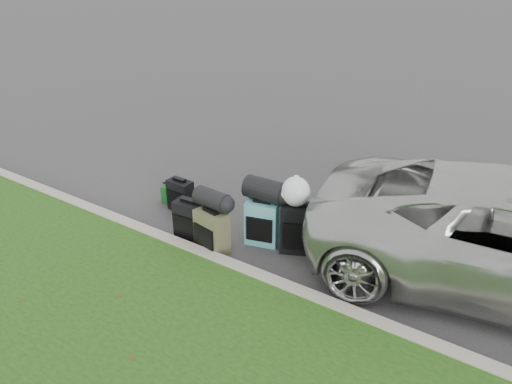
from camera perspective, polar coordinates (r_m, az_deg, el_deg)
The scene contains 12 objects.
ground at distance 7.42m, azimuth -0.21°, elevation -4.57°, with size 120.00×120.00×0.00m, color #383535.
curb at distance 6.70m, azimuth -5.03°, elevation -7.70°, with size 120.00×0.18×0.15m, color #9E937F.
suitcase_small_black at distance 7.99m, azimuth -8.61°, elevation -0.39°, with size 0.40×0.22×0.51m, color black.
suitcase_large_black_left at distance 7.13m, azimuth -7.54°, elevation -3.33°, with size 0.43×0.26×0.61m, color black.
suitcase_olive at distance 6.85m, azimuth -5.05°, elevation -4.54°, with size 0.45×0.28×0.62m, color #424229.
suitcase_teal at distance 7.00m, azimuth 0.74°, elevation -3.52°, with size 0.46×0.27×0.65m, color teal.
suitcase_large_black_right at distance 6.84m, azimuth 4.81°, elevation -4.17°, with size 0.47×0.28×0.70m, color black.
tote_green at distance 8.31m, azimuth -9.75°, elevation -0.18°, with size 0.26×0.20×0.29m, color #15621F.
tote_navy at distance 7.84m, azimuth -6.23°, elevation -1.75°, with size 0.25×0.20×0.27m, color navy.
duffel_left at distance 6.73m, azimuth -5.06°, elevation -0.81°, with size 0.27×0.27×0.49m, color black.
duffel_right at distance 6.82m, azimuth 1.05°, elevation 0.24°, with size 0.32×0.32×0.57m, color black.
trash_bag at distance 6.61m, azimuth 4.57°, elevation 0.05°, with size 0.39×0.39×0.39m, color white.
Camera 1 is at (3.54, -5.26, 3.85)m, focal length 35.00 mm.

